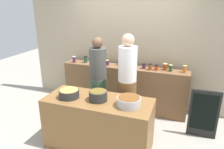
# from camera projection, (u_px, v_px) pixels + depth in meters

# --- Properties ---
(ground) EXTENTS (12.00, 12.00, 0.00)m
(ground) POSITION_uv_depth(u_px,v_px,m) (106.00, 135.00, 3.82)
(ground) COLOR #A39E92
(storefront_wall) EXTENTS (4.80, 0.12, 3.00)m
(storefront_wall) POSITION_uv_depth(u_px,v_px,m) (129.00, 40.00, 4.61)
(storefront_wall) COLOR tan
(storefront_wall) RESTS_ON ground
(display_shelf) EXTENTS (2.70, 0.36, 0.98)m
(display_shelf) POSITION_uv_depth(u_px,v_px,m) (123.00, 88.00, 4.63)
(display_shelf) COLOR brown
(display_shelf) RESTS_ON ground
(prep_table) EXTENTS (1.70, 0.70, 0.85)m
(prep_table) POSITION_uv_depth(u_px,v_px,m) (99.00, 123.00, 3.41)
(prep_table) COLOR brown
(prep_table) RESTS_ON ground
(preserve_jar_0) EXTENTS (0.07, 0.07, 0.14)m
(preserve_jar_0) POSITION_uv_depth(u_px,v_px,m) (74.00, 59.00, 4.76)
(preserve_jar_0) COLOR #5A2754
(preserve_jar_0) RESTS_ON display_shelf
(preserve_jar_1) EXTENTS (0.09, 0.09, 0.14)m
(preserve_jar_1) POSITION_uv_depth(u_px,v_px,m) (86.00, 59.00, 4.76)
(preserve_jar_1) COLOR #244E39
(preserve_jar_1) RESTS_ON display_shelf
(preserve_jar_2) EXTENTS (0.08, 0.08, 0.11)m
(preserve_jar_2) POSITION_uv_depth(u_px,v_px,m) (100.00, 61.00, 4.69)
(preserve_jar_2) COLOR #2C5B2A
(preserve_jar_2) RESTS_ON display_shelf
(preserve_jar_3) EXTENTS (0.07, 0.07, 0.11)m
(preserve_jar_3) POSITION_uv_depth(u_px,v_px,m) (107.00, 63.00, 4.55)
(preserve_jar_3) COLOR #422449
(preserve_jar_3) RESTS_ON display_shelf
(preserve_jar_4) EXTENTS (0.07, 0.07, 0.14)m
(preserve_jar_4) POSITION_uv_depth(u_px,v_px,m) (119.00, 62.00, 4.55)
(preserve_jar_4) COLOR #8E490F
(preserve_jar_4) RESTS_ON display_shelf
(preserve_jar_5) EXTENTS (0.08, 0.08, 0.14)m
(preserve_jar_5) POSITION_uv_depth(u_px,v_px,m) (125.00, 63.00, 4.47)
(preserve_jar_5) COLOR olive
(preserve_jar_5) RESTS_ON display_shelf
(preserve_jar_6) EXTENTS (0.07, 0.07, 0.12)m
(preserve_jar_6) POSITION_uv_depth(u_px,v_px,m) (131.00, 65.00, 4.37)
(preserve_jar_6) COLOR #481B46
(preserve_jar_6) RESTS_ON display_shelf
(preserve_jar_7) EXTENTS (0.08, 0.08, 0.11)m
(preserve_jar_7) POSITION_uv_depth(u_px,v_px,m) (144.00, 66.00, 4.33)
(preserve_jar_7) COLOR #492951
(preserve_jar_7) RESTS_ON display_shelf
(preserve_jar_8) EXTENTS (0.08, 0.08, 0.13)m
(preserve_jar_8) POSITION_uv_depth(u_px,v_px,m) (150.00, 67.00, 4.23)
(preserve_jar_8) COLOR #964A25
(preserve_jar_8) RESTS_ON display_shelf
(preserve_jar_9) EXTENTS (0.08, 0.08, 0.11)m
(preserve_jar_9) POSITION_uv_depth(u_px,v_px,m) (157.00, 67.00, 4.22)
(preserve_jar_9) COLOR #BD3B16
(preserve_jar_9) RESTS_ON display_shelf
(preserve_jar_10) EXTENTS (0.09, 0.09, 0.14)m
(preserve_jar_10) POSITION_uv_depth(u_px,v_px,m) (165.00, 67.00, 4.22)
(preserve_jar_10) COLOR #973D19
(preserve_jar_10) RESTS_ON display_shelf
(preserve_jar_11) EXTENTS (0.07, 0.07, 0.13)m
(preserve_jar_11) POSITION_uv_depth(u_px,v_px,m) (171.00, 68.00, 4.15)
(preserve_jar_11) COLOR #214B20
(preserve_jar_11) RESTS_ON display_shelf
(preserve_jar_12) EXTENTS (0.07, 0.07, 0.14)m
(preserve_jar_12) POSITION_uv_depth(u_px,v_px,m) (185.00, 69.00, 4.08)
(preserve_jar_12) COLOR #D06418
(preserve_jar_12) RESTS_ON display_shelf
(cooking_pot_left) EXTENTS (0.32, 0.32, 0.13)m
(cooking_pot_left) POSITION_uv_depth(u_px,v_px,m) (69.00, 94.00, 3.33)
(cooking_pot_left) COLOR #2D2D2D
(cooking_pot_left) RESTS_ON prep_table
(cooking_pot_center) EXTENTS (0.28, 0.28, 0.16)m
(cooking_pot_center) POSITION_uv_depth(u_px,v_px,m) (98.00, 96.00, 3.22)
(cooking_pot_center) COLOR #2D2D2D
(cooking_pot_center) RESTS_ON prep_table
(cooking_pot_right) EXTENTS (0.35, 0.35, 0.14)m
(cooking_pot_right) POSITION_uv_depth(u_px,v_px,m) (129.00, 102.00, 3.05)
(cooking_pot_right) COLOR #B7B7BC
(cooking_pot_right) RESTS_ON prep_table
(cook_with_tongs) EXTENTS (0.32, 0.32, 1.70)m
(cook_with_tongs) POSITION_uv_depth(u_px,v_px,m) (98.00, 86.00, 4.00)
(cook_with_tongs) COLOR #436347
(cook_with_tongs) RESTS_ON ground
(cook_in_cap) EXTENTS (0.33, 0.33, 1.80)m
(cook_in_cap) POSITION_uv_depth(u_px,v_px,m) (127.00, 89.00, 3.73)
(cook_in_cap) COLOR brown
(cook_in_cap) RESTS_ON ground
(chalkboard_sign) EXTENTS (0.49, 0.05, 0.89)m
(chalkboard_sign) POSITION_uv_depth(u_px,v_px,m) (203.00, 114.00, 3.64)
(chalkboard_sign) COLOR black
(chalkboard_sign) RESTS_ON ground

